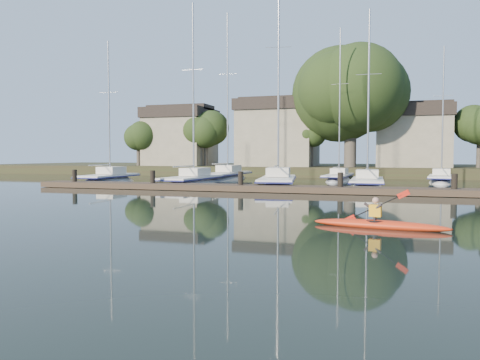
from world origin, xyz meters
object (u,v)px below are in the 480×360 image
(sailboat_5, at_px, (227,182))
(sailboat_6, at_px, (338,183))
(sailboat_3, at_px, (367,191))
(sailboat_0, at_px, (109,185))
(dock, at_px, (289,189))
(sailboat_7, at_px, (441,185))
(sailboat_1, at_px, (192,188))
(kayak, at_px, (379,223))
(sailboat_2, at_px, (278,190))

(sailboat_5, distance_m, sailboat_6, 9.84)
(sailboat_3, height_order, sailboat_5, sailboat_5)
(sailboat_0, height_order, sailboat_5, sailboat_5)
(dock, height_order, sailboat_7, sailboat_7)
(sailboat_3, xyz_separation_m, sailboat_7, (5.41, 8.30, 0.02))
(sailboat_1, distance_m, sailboat_7, 19.85)
(sailboat_3, bearing_deg, sailboat_5, 147.99)
(kayak, height_order, sailboat_1, sailboat_1)
(sailboat_0, xyz_separation_m, sailboat_3, (20.06, -0.42, 0.01))
(sailboat_1, bearing_deg, sailboat_0, 174.68)
(sailboat_2, xyz_separation_m, sailboat_7, (11.35, 8.92, 0.03))
(dock, bearing_deg, sailboat_6, 83.54)
(dock, relative_size, sailboat_1, 2.33)
(sailboat_1, distance_m, sailboat_3, 12.39)
(dock, xyz_separation_m, sailboat_7, (9.72, 13.15, -0.38))
(dock, bearing_deg, kayak, -67.34)
(sailboat_0, xyz_separation_m, sailboat_5, (7.59, 7.05, 0.00))
(sailboat_7, bearing_deg, sailboat_1, -147.31)
(sailboat_6, height_order, sailboat_7, sailboat_6)
(sailboat_1, bearing_deg, sailboat_5, 92.13)
(sailboat_7, bearing_deg, sailboat_2, -135.44)
(sailboat_2, bearing_deg, sailboat_0, 166.54)
(dock, distance_m, sailboat_3, 6.50)
(sailboat_5, relative_size, sailboat_7, 1.35)
(sailboat_7, bearing_deg, sailboat_6, -178.26)
(sailboat_6, bearing_deg, dock, -93.79)
(sailboat_1, relative_size, sailboat_3, 1.11)
(sailboat_0, distance_m, sailboat_6, 19.30)
(sailboat_0, height_order, sailboat_7, sailboat_0)
(dock, bearing_deg, sailboat_3, 48.36)
(sailboat_1, xyz_separation_m, sailboat_6, (9.64, 9.46, 0.03))
(kayak, distance_m, sailboat_0, 27.75)
(sailboat_0, bearing_deg, kayak, -42.65)
(sailboat_1, distance_m, sailboat_5, 7.97)
(sailboat_6, distance_m, sailboat_7, 8.18)
(dock, bearing_deg, sailboat_0, 161.50)
(sailboat_7, bearing_deg, dock, -120.09)
(sailboat_2, distance_m, sailboat_5, 10.40)
(dock, relative_size, sailboat_2, 2.06)
(sailboat_6, bearing_deg, sailboat_2, -105.75)
(kayak, relative_size, sailboat_6, 0.28)
(sailboat_2, relative_size, sailboat_5, 1.02)
(sailboat_2, xyz_separation_m, sailboat_6, (3.19, 9.59, 0.04))
(sailboat_2, xyz_separation_m, sailboat_5, (-6.53, 8.09, 0.00))
(sailboat_0, bearing_deg, sailboat_1, -8.91)
(sailboat_2, bearing_deg, sailboat_5, 119.68)
(dock, bearing_deg, sailboat_5, 123.52)
(sailboat_1, bearing_deg, dock, -26.84)
(dock, height_order, sailboat_6, sailboat_6)
(sailboat_0, distance_m, sailboat_7, 26.66)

